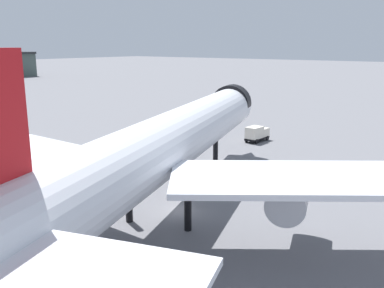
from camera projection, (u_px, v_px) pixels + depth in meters
ground at (179, 211)px, 47.54m from camera, size 900.00×900.00×0.00m
airliner_near_gate at (166, 145)px, 44.05m from camera, size 65.03×57.92×18.18m
service_truck_front at (257, 133)px, 81.08m from camera, size 5.63×2.87×3.00m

